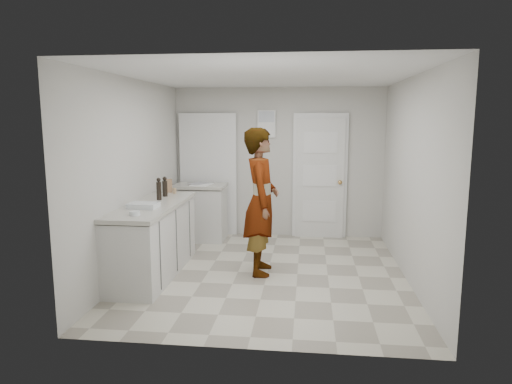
# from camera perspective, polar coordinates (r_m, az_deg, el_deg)

# --- Properties ---
(ground) EXTENTS (4.00, 4.00, 0.00)m
(ground) POSITION_cam_1_polar(r_m,az_deg,el_deg) (6.03, 1.45, -10.09)
(ground) COLOR gray
(ground) RESTS_ON ground
(room_shell) EXTENTS (4.00, 4.00, 4.00)m
(room_shell) POSITION_cam_1_polar(r_m,az_deg,el_deg) (7.72, 1.47, 1.98)
(room_shell) COLOR beige
(room_shell) RESTS_ON ground
(main_counter) EXTENTS (0.64, 1.96, 0.93)m
(main_counter) POSITION_cam_1_polar(r_m,az_deg,el_deg) (6.02, -12.68, -6.11)
(main_counter) COLOR silver
(main_counter) RESTS_ON ground
(side_counter) EXTENTS (0.84, 0.61, 0.93)m
(side_counter) POSITION_cam_1_polar(r_m,az_deg,el_deg) (7.59, -6.94, -2.76)
(side_counter) COLOR silver
(side_counter) RESTS_ON ground
(person) EXTENTS (0.50, 0.72, 1.88)m
(person) POSITION_cam_1_polar(r_m,az_deg,el_deg) (5.83, 0.64, -1.21)
(person) COLOR silver
(person) RESTS_ON ground
(cake_mix_box) EXTENTS (0.13, 0.08, 0.20)m
(cake_mix_box) POSITION_cam_1_polar(r_m,az_deg,el_deg) (6.76, -10.94, 0.78)
(cake_mix_box) COLOR #976D4B
(cake_mix_box) RESTS_ON main_counter
(spice_jar) EXTENTS (0.05, 0.05, 0.08)m
(spice_jar) POSITION_cam_1_polar(r_m,az_deg,el_deg) (6.64, -10.15, 0.15)
(spice_jar) COLOR tan
(spice_jar) RESTS_ON main_counter
(oil_cruet_a) EXTENTS (0.07, 0.07, 0.28)m
(oil_cruet_a) POSITION_cam_1_polar(r_m,az_deg,el_deg) (6.41, -11.32, 0.62)
(oil_cruet_a) COLOR black
(oil_cruet_a) RESTS_ON main_counter
(oil_cruet_b) EXTENTS (0.07, 0.07, 0.30)m
(oil_cruet_b) POSITION_cam_1_polar(r_m,az_deg,el_deg) (6.14, -12.05, 0.33)
(oil_cruet_b) COLOR black
(oil_cruet_b) RESTS_ON main_counter
(baking_dish) EXTENTS (0.36, 0.26, 0.06)m
(baking_dish) POSITION_cam_1_polar(r_m,az_deg,el_deg) (5.65, -13.89, -1.66)
(baking_dish) COLOR silver
(baking_dish) RESTS_ON main_counter
(egg_bowl) EXTENTS (0.12, 0.12, 0.05)m
(egg_bowl) POSITION_cam_1_polar(r_m,az_deg,el_deg) (5.25, -14.92, -2.58)
(egg_bowl) COLOR silver
(egg_bowl) RESTS_ON main_counter
(papers) EXTENTS (0.34, 0.40, 0.01)m
(papers) POSITION_cam_1_polar(r_m,az_deg,el_deg) (7.44, -6.82, 0.93)
(papers) COLOR white
(papers) RESTS_ON side_counter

